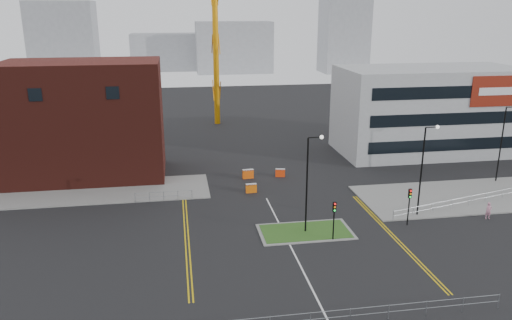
{
  "coord_description": "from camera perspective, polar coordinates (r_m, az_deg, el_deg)",
  "views": [
    {
      "loc": [
        -9.27,
        -32.84,
        19.73
      ],
      "look_at": [
        -1.46,
        15.13,
        5.0
      ],
      "focal_mm": 35.0,
      "sensor_mm": 36.0,
      "label": 1
    }
  ],
  "objects": [
    {
      "name": "railing_right",
      "position": [
        56.67,
        23.19,
        -4.1
      ],
      "size": [
        19.05,
        5.05,
        1.1
      ],
      "color": "gray",
      "rests_on": "ground"
    },
    {
      "name": "barrier_left",
      "position": [
        55.91,
        -0.55,
        -3.2
      ],
      "size": [
        1.24,
        0.48,
        1.02
      ],
      "color": "orange",
      "rests_on": "ground"
    },
    {
      "name": "railing_front",
      "position": [
        34.13,
        8.53,
        -17.06
      ],
      "size": [
        24.05,
        0.05,
        1.1
      ],
      "color": "gray",
      "rests_on": "ground"
    },
    {
      "name": "streetlamp_island",
      "position": [
        44.77,
        6.13,
        -1.89
      ],
      "size": [
        1.46,
        0.36,
        9.18
      ],
      "color": "black",
      "rests_on": "ground"
    },
    {
      "name": "railing_left",
      "position": [
        54.29,
        -10.51,
        -3.9
      ],
      "size": [
        6.05,
        0.05,
        1.1
      ],
      "color": "gray",
      "rests_on": "ground"
    },
    {
      "name": "brick_building",
      "position": [
        63.68,
        -21.52,
        4.01
      ],
      "size": [
        24.2,
        10.07,
        14.24
      ],
      "color": "#4B1912",
      "rests_on": "ground"
    },
    {
      "name": "yellow_left_a",
      "position": [
        47.16,
        -8.15,
        -8.05
      ],
      "size": [
        0.12,
        24.0,
        0.01
      ],
      "primitive_type": "cube",
      "color": "gold",
      "rests_on": "ground"
    },
    {
      "name": "yellow_right_b",
      "position": [
        47.55,
        15.51,
        -8.31
      ],
      "size": [
        0.12,
        20.0,
        0.01
      ],
      "primitive_type": "cube",
      "color": "gold",
      "rests_on": "ground"
    },
    {
      "name": "yellow_left_b",
      "position": [
        47.16,
        -7.78,
        -8.03
      ],
      "size": [
        0.12,
        24.0,
        0.01
      ],
      "primitive_type": "cube",
      "color": "gold",
      "rests_on": "ground"
    },
    {
      "name": "ground",
      "position": [
        39.41,
        5.79,
        -13.27
      ],
      "size": [
        200.0,
        200.0,
        0.0
      ],
      "primitive_type": "plane",
      "color": "black",
      "rests_on": "ground"
    },
    {
      "name": "pavement_left",
      "position": [
        59.24,
        -19.16,
        -3.51
      ],
      "size": [
        28.0,
        8.0,
        0.12
      ],
      "primitive_type": "cube",
      "color": "slate",
      "rests_on": "ground"
    },
    {
      "name": "centre_line",
      "position": [
        41.09,
        5.07,
        -11.9
      ],
      "size": [
        0.15,
        30.0,
        0.01
      ],
      "primitive_type": "cube",
      "color": "silver",
      "rests_on": "ground"
    },
    {
      "name": "pavement_right",
      "position": [
        59.65,
        23.08,
        -3.8
      ],
      "size": [
        24.0,
        10.0,
        0.12
      ],
      "primitive_type": "cube",
      "color": "slate",
      "rests_on": "ground"
    },
    {
      "name": "skyline_b",
      "position": [
        164.39,
        -2.56,
        12.75
      ],
      "size": [
        24.0,
        12.0,
        16.0
      ],
      "primitive_type": "cube",
      "color": "gray",
      "rests_on": "ground"
    },
    {
      "name": "skyline_c",
      "position": [
        167.01,
        10.05,
        14.65
      ],
      "size": [
        14.0,
        12.0,
        28.0
      ],
      "primitive_type": "cube",
      "color": "gray",
      "rests_on": "ground"
    },
    {
      "name": "office_block",
      "position": [
        75.06,
        19.06,
        5.4
      ],
      "size": [
        25.0,
        12.2,
        12.0
      ],
      "color": "#9EA1A3",
      "rests_on": "ground"
    },
    {
      "name": "streetlamp_right_far",
      "position": [
        64.77,
        26.45,
        2.3
      ],
      "size": [
        1.46,
        0.36,
        9.18
      ],
      "color": "black",
      "rests_on": "ground"
    },
    {
      "name": "streetlamp_right_near",
      "position": [
        50.91,
        18.67,
        -0.39
      ],
      "size": [
        1.46,
        0.36,
        9.18
      ],
      "color": "black",
      "rests_on": "ground"
    },
    {
      "name": "barrier_right",
      "position": [
        60.53,
        -0.92,
        -1.56
      ],
      "size": [
        1.37,
        0.58,
        1.12
      ],
      "color": "#FE5C0E",
      "rests_on": "ground"
    },
    {
      "name": "skyline_d",
      "position": [
        173.39,
        -9.01,
        12.12
      ],
      "size": [
        30.0,
        12.0,
        12.0
      ],
      "primitive_type": "cube",
      "color": "gray",
      "rests_on": "ground"
    },
    {
      "name": "pedestrian",
      "position": [
        54.05,
        25.04,
        -5.26
      ],
      "size": [
        0.63,
        0.43,
        1.69
      ],
      "primitive_type": "imported",
      "rotation": [
        0.0,
        0.0,
        -0.05
      ],
      "color": "pink",
      "rests_on": "ground"
    },
    {
      "name": "traffic_light_island",
      "position": [
        44.47,
        8.92,
        -6.06
      ],
      "size": [
        0.28,
        0.33,
        3.65
      ],
      "color": "black",
      "rests_on": "ground"
    },
    {
      "name": "island_kerb",
      "position": [
        46.72,
        5.66,
        -8.16
      ],
      "size": [
        8.6,
        4.6,
        0.08
      ],
      "primitive_type": "cube",
      "color": "slate",
      "rests_on": "ground"
    },
    {
      "name": "yellow_right_a",
      "position": [
        47.43,
        15.17,
        -8.34
      ],
      "size": [
        0.12,
        20.0,
        0.01
      ],
      "primitive_type": "cube",
      "color": "gold",
      "rests_on": "ground"
    },
    {
      "name": "skyline_a",
      "position": [
        156.14,
        -21.12,
        12.56
      ],
      "size": [
        18.0,
        12.0,
        22.0
      ],
      "primitive_type": "cube",
      "color": "gray",
      "rests_on": "ground"
    },
    {
      "name": "grass_island",
      "position": [
        46.71,
        5.66,
        -8.13
      ],
      "size": [
        8.0,
        4.0,
        0.12
      ],
      "primitive_type": "cube",
      "color": "#26551C",
      "rests_on": "ground"
    },
    {
      "name": "traffic_light_right",
      "position": [
        49.12,
        17.14,
        -4.38
      ],
      "size": [
        0.28,
        0.33,
        3.65
      ],
      "color": "black",
      "rests_on": "ground"
    },
    {
      "name": "barrier_mid",
      "position": [
        61.23,
        2.79,
        -1.43
      ],
      "size": [
        1.23,
        0.6,
        0.99
      ],
      "color": "#FF3E0E",
      "rests_on": "ground"
    }
  ]
}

